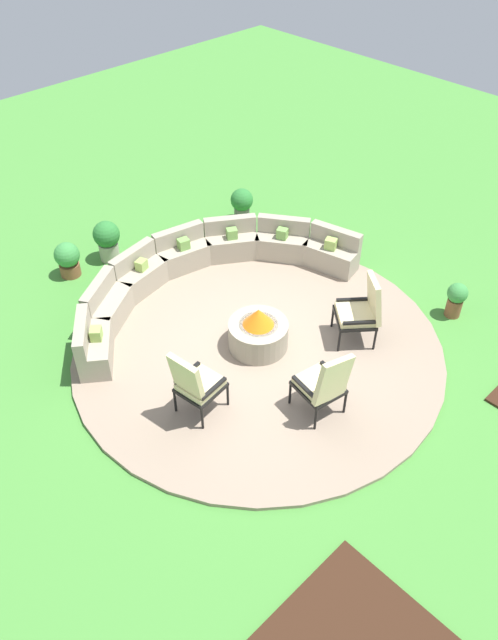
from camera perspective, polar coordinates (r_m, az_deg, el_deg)
The scene contains 11 objects.
ground_plane at distance 9.46m, azimuth 0.84°, elevation -2.63°, with size 24.00×24.00×0.00m, color #478C38.
patio_circle at distance 9.44m, azimuth 0.84°, elevation -2.50°, with size 5.64×5.64×0.06m, color gray.
fire_pit at distance 9.23m, azimuth 0.86°, elevation -1.12°, with size 0.91×0.91×0.71m.
curved_stone_bench at distance 10.43m, azimuth -4.53°, elevation 4.56°, with size 5.07×2.62×0.73m.
lounge_chair_front_left at distance 8.11m, azimuth -5.02°, elevation -5.84°, with size 0.68×0.60×1.14m.
lounge_chair_front_right at distance 8.14m, azimuth 6.98°, elevation -5.87°, with size 0.66×0.69×1.13m.
lounge_chair_back_left at distance 9.34m, azimuth 10.47°, elevation 0.98°, with size 0.83×0.86×1.12m.
potted_plant_0 at distance 11.16m, azimuth -16.49°, elevation 5.50°, with size 0.44×0.44×0.64m.
potted_plant_1 at distance 10.37m, azimuth 18.69°, elevation 1.95°, with size 0.33×0.33×0.62m.
potted_plant_2 at distance 12.21m, azimuth -0.67°, elevation 10.79°, with size 0.44×0.44×0.68m.
potted_plant_3 at distance 11.35m, azimuth -13.04°, elevation 7.35°, with size 0.48×0.48×0.76m.
Camera 1 is at (-4.86, -4.82, 6.53)m, focal length 34.46 mm.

